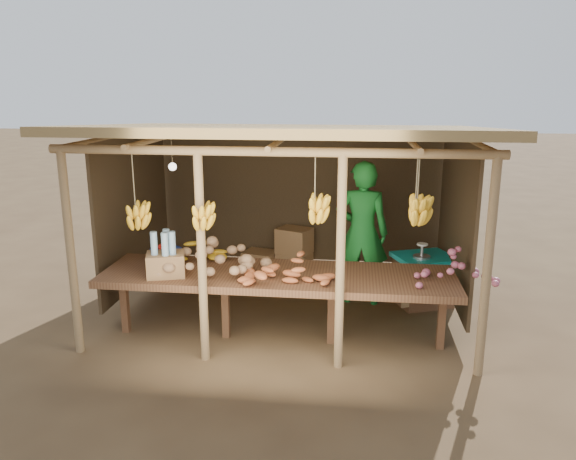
# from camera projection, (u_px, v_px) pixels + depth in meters

# --- Properties ---
(ground) EXTENTS (60.00, 60.00, 0.00)m
(ground) POSITION_uv_depth(u_px,v_px,m) (288.00, 308.00, 7.31)
(ground) COLOR brown
(ground) RESTS_ON ground
(stall_structure) EXTENTS (4.70, 3.50, 2.43)m
(stall_structure) POSITION_uv_depth(u_px,v_px,m) (287.00, 164.00, 6.69)
(stall_structure) COLOR #92714B
(stall_structure) RESTS_ON ground
(counter) EXTENTS (3.90, 1.05, 0.80)m
(counter) POSITION_uv_depth(u_px,v_px,m) (278.00, 278.00, 6.21)
(counter) COLOR brown
(counter) RESTS_ON ground
(potato_heap) EXTENTS (1.25, 0.88, 0.37)m
(potato_heap) POSITION_uv_depth(u_px,v_px,m) (213.00, 255.00, 6.20)
(potato_heap) COLOR #96704D
(potato_heap) RESTS_ON counter
(sweet_potato_heap) EXTENTS (1.00, 0.78, 0.35)m
(sweet_potato_heap) POSITION_uv_depth(u_px,v_px,m) (289.00, 264.00, 5.93)
(sweet_potato_heap) COLOR #BE5E31
(sweet_potato_heap) RESTS_ON counter
(onion_heap) EXTENTS (0.87, 0.58, 0.36)m
(onion_heap) POSITION_uv_depth(u_px,v_px,m) (457.00, 267.00, 5.83)
(onion_heap) COLOR #B95A6F
(onion_heap) RESTS_ON counter
(banana_pile) EXTENTS (0.66, 0.41, 0.35)m
(banana_pile) POSITION_uv_depth(u_px,v_px,m) (198.00, 245.00, 6.66)
(banana_pile) COLOR yellow
(banana_pile) RESTS_ON counter
(tomato_basin) EXTENTS (0.38, 0.38, 0.20)m
(tomato_basin) POSITION_uv_depth(u_px,v_px,m) (166.00, 254.00, 6.63)
(tomato_basin) COLOR navy
(tomato_basin) RESTS_ON counter
(bottle_box) EXTENTS (0.48, 0.42, 0.51)m
(bottle_box) POSITION_uv_depth(u_px,v_px,m) (166.00, 259.00, 6.07)
(bottle_box) COLOR olive
(bottle_box) RESTS_ON counter
(vendor) EXTENTS (0.72, 0.50, 1.90)m
(vendor) POSITION_uv_depth(u_px,v_px,m) (362.00, 233.00, 7.30)
(vendor) COLOR #1A7529
(vendor) RESTS_ON ground
(tarp_crate) EXTENTS (0.90, 0.85, 0.86)m
(tarp_crate) POSITION_uv_depth(u_px,v_px,m) (423.00, 278.00, 7.37)
(tarp_crate) COLOR brown
(tarp_crate) RESTS_ON ground
(carton_stack) EXTENTS (1.08, 0.51, 0.75)m
(carton_stack) POSITION_uv_depth(u_px,v_px,m) (283.00, 256.00, 8.41)
(carton_stack) COLOR olive
(carton_stack) RESTS_ON ground
(burlap_sacks) EXTENTS (0.73, 0.38, 0.52)m
(burlap_sacks) POSITION_uv_depth(u_px,v_px,m) (194.00, 268.00, 8.21)
(burlap_sacks) COLOR #43321F
(burlap_sacks) RESTS_ON ground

